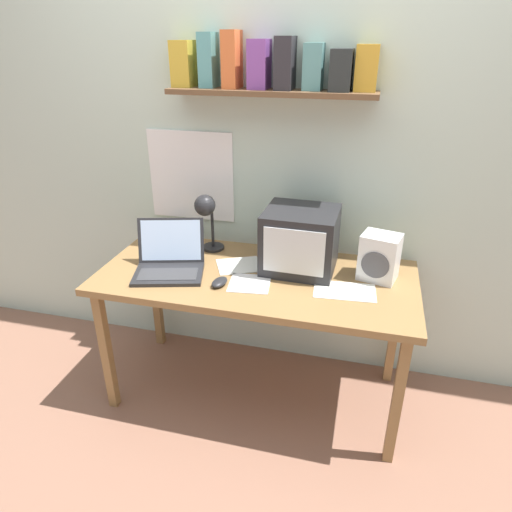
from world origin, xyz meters
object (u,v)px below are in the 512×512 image
object	(u,v)px
corner_desk	(256,286)
space_heater	(379,257)
computer_mouse	(219,282)
printed_handout	(239,265)
crt_monitor	(300,240)
juice_glass	(166,233)
loose_paper_near_monitor	(250,283)
laptop	(170,259)
loose_paper_near_laptop	(345,291)
desk_lamp	(206,212)

from	to	relation	value
corner_desk	space_heater	xyz separation A→B (m)	(0.57, 0.11, 0.18)
computer_mouse	printed_handout	xyz separation A→B (m)	(0.03, 0.22, -0.01)
crt_monitor	computer_mouse	bearing A→B (deg)	-139.45
computer_mouse	juice_glass	bearing A→B (deg)	137.75
printed_handout	crt_monitor	bearing A→B (deg)	10.01
loose_paper_near_monitor	printed_handout	bearing A→B (deg)	120.78
laptop	computer_mouse	size ratio (longest dim) A/B	3.46
space_heater	computer_mouse	world-z (taller)	space_heater
juice_glass	computer_mouse	distance (m)	0.61
space_heater	loose_paper_near_monitor	distance (m)	0.63
juice_glass	crt_monitor	bearing A→B (deg)	-10.45
loose_paper_near_laptop	juice_glass	bearing A→B (deg)	162.41
crt_monitor	desk_lamp	bearing A→B (deg)	174.81
printed_handout	loose_paper_near_monitor	distance (m)	0.20
juice_glass	laptop	bearing A→B (deg)	-62.76
juice_glass	loose_paper_near_laptop	bearing A→B (deg)	-17.59
desk_lamp	loose_paper_near_laptop	bearing A→B (deg)	-7.03
loose_paper_near_monitor	juice_glass	bearing A→B (deg)	148.08
crt_monitor	printed_handout	xyz separation A→B (m)	(-0.30, -0.05, -0.15)
juice_glass	corner_desk	bearing A→B (deg)	-24.16
loose_paper_near_laptop	computer_mouse	bearing A→B (deg)	-171.38
computer_mouse	printed_handout	size ratio (longest dim) A/B	0.42
corner_desk	crt_monitor	size ratio (longest dim) A/B	4.32
corner_desk	laptop	size ratio (longest dim) A/B	3.90
space_heater	printed_handout	bearing A→B (deg)	-162.37
crt_monitor	loose_paper_near_laptop	xyz separation A→B (m)	(0.24, -0.18, -0.15)
space_heater	computer_mouse	xyz separation A→B (m)	(-0.71, -0.25, -0.10)
laptop	computer_mouse	world-z (taller)	laptop
laptop	loose_paper_near_laptop	bearing A→B (deg)	-15.62
computer_mouse	crt_monitor	bearing A→B (deg)	38.87
computer_mouse	desk_lamp	bearing A→B (deg)	117.94
printed_handout	computer_mouse	bearing A→B (deg)	-98.74
computer_mouse	laptop	bearing A→B (deg)	163.23
loose_paper_near_laptop	printed_handout	xyz separation A→B (m)	(-0.54, 0.13, -0.00)
desk_lamp	space_heater	world-z (taller)	desk_lamp
laptop	juice_glass	size ratio (longest dim) A/B	3.60
printed_handout	loose_paper_near_laptop	bearing A→B (deg)	-13.34
corner_desk	computer_mouse	size ratio (longest dim) A/B	13.49
crt_monitor	loose_paper_near_monitor	distance (m)	0.33
computer_mouse	loose_paper_near_laptop	world-z (taller)	computer_mouse
crt_monitor	juice_glass	bearing A→B (deg)	171.23
desk_lamp	juice_glass	size ratio (longest dim) A/B	2.96
laptop	space_heater	xyz separation A→B (m)	(1.00, 0.17, 0.05)
desk_lamp	juice_glass	bearing A→B (deg)	174.19
juice_glass	computer_mouse	size ratio (longest dim) A/B	0.96
laptop	loose_paper_near_laptop	distance (m)	0.86
crt_monitor	desk_lamp	xyz separation A→B (m)	(-0.51, 0.06, 0.08)
corner_desk	crt_monitor	bearing A→B (deg)	32.10
corner_desk	computer_mouse	distance (m)	0.22
loose_paper_near_laptop	desk_lamp	bearing A→B (deg)	162.07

